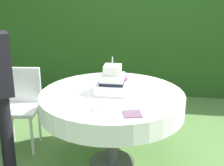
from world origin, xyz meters
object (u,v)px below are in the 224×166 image
at_px(cake_table, 112,103).
at_px(serving_plate_far, 100,108).
at_px(wedding_cake, 112,83).
at_px(napkin_stack, 132,114).
at_px(serving_plate_near, 102,80).
at_px(garden_chair, 21,101).

distance_m(cake_table, serving_plate_far, 0.40).
bearing_deg(wedding_cake, serving_plate_far, -96.20).
height_order(cake_table, napkin_stack, napkin_stack).
bearing_deg(cake_table, napkin_stack, -62.66).
bearing_deg(serving_plate_far, napkin_stack, -14.95).
distance_m(serving_plate_near, garden_chair, 0.93).
height_order(serving_plate_near, napkin_stack, serving_plate_near).
bearing_deg(cake_table, garden_chair, 167.56).
height_order(serving_plate_near, garden_chair, garden_chair).
xyz_separation_m(cake_table, wedding_cake, (-0.00, 0.03, 0.20)).
height_order(serving_plate_far, napkin_stack, serving_plate_far).
height_order(wedding_cake, serving_plate_near, wedding_cake).
height_order(cake_table, garden_chair, garden_chair).
relative_size(wedding_cake, napkin_stack, 2.39).
relative_size(wedding_cake, serving_plate_near, 2.80).
distance_m(serving_plate_far, napkin_stack, 0.30).
bearing_deg(wedding_cake, serving_plate_near, 115.54).
bearing_deg(garden_chair, serving_plate_near, 9.12).
bearing_deg(serving_plate_near, wedding_cake, -64.46).
xyz_separation_m(wedding_cake, serving_plate_near, (-0.17, 0.35, -0.09)).
distance_m(napkin_stack, garden_chair, 1.49).
bearing_deg(cake_table, wedding_cake, 93.31).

